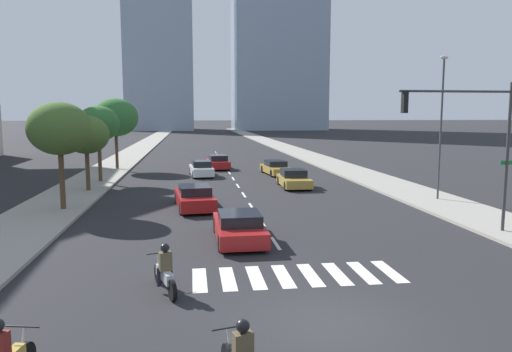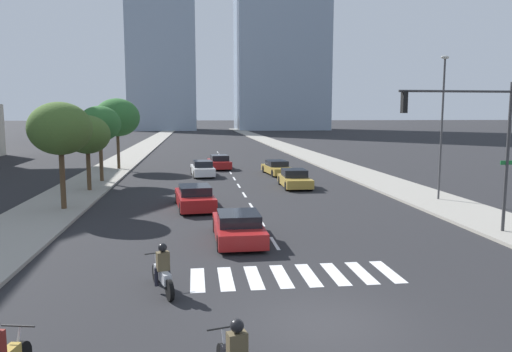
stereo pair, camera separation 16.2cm
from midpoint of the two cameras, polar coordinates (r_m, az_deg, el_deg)
ground_plane at (r=12.75m, az=8.23°, el=-16.94°), size 800.00×800.00×0.00m
sidewalk_east at (r=43.88m, az=11.44°, el=0.43°), size 4.00×260.00×0.15m
sidewalk_west at (r=42.21m, az=-18.23°, el=-0.06°), size 4.00×260.00×0.15m
crosswalk_near at (r=16.10m, az=4.55°, el=-11.62°), size 6.75×2.29×0.01m
lane_divider_center at (r=43.31m, az=-3.28°, el=0.38°), size 0.14×50.00×0.01m
motorcycle_third at (r=14.76m, az=-11.02°, el=-11.14°), size 0.96×2.13×1.49m
sedan_gold_0 at (r=42.10m, az=2.27°, el=0.95°), size 2.26×4.85×1.20m
sedan_white_1 at (r=41.16m, az=-6.58°, el=0.83°), size 2.05×4.48×1.33m
sedan_gold_2 at (r=34.77m, az=4.36°, el=-0.36°), size 1.98×4.31×1.28m
sedan_red_3 at (r=27.10m, az=-7.44°, el=-2.54°), size 2.34×4.87×1.31m
sedan_red_4 at (r=46.47m, az=-4.62°, el=1.60°), size 2.18×4.45×1.34m
sedan_red_5 at (r=20.12m, az=-2.24°, el=-6.05°), size 1.98×4.56×1.22m
traffic_signal_near at (r=22.36m, az=23.72°, el=5.02°), size 5.29×0.28×6.41m
street_lamp_east at (r=30.71m, az=20.89°, el=6.40°), size 0.50×0.24×8.45m
street_tree_nearest at (r=27.73m, az=-22.34°, el=5.16°), size 3.31×3.31×5.72m
street_tree_second at (r=34.07m, az=-19.55°, el=4.60°), size 3.02×3.02×5.01m
street_tree_third at (r=38.43m, az=-18.23°, el=5.85°), size 3.14×3.14×5.69m
street_tree_fourth at (r=46.82m, az=-16.35°, el=6.64°), size 4.14×4.14×6.53m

